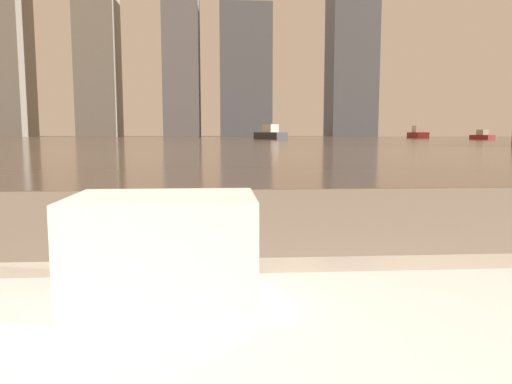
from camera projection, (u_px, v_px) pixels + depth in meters
The scene contains 8 objects.
towel_stack at pixel (164, 248), 0.76m from camera, with size 0.27×0.19×0.16m.
harbor_water at pixel (221, 140), 61.48m from camera, with size 180.00×110.00×0.01m.
harbor_boat_1 at pixel (418, 134), 78.61m from camera, with size 2.00×5.26×1.95m.
harbor_boat_2 at pixel (270, 134), 63.96m from camera, with size 4.09×5.25×1.90m.
harbor_boat_3 at pixel (482, 136), 61.08m from camera, with size 1.80×3.38×1.20m.
skyline_tower_1 at pixel (96, 1), 111.47m from camera, with size 8.90×8.98×60.26m.
skyline_tower_2 at pixel (182, 67), 114.46m from camera, with size 7.98×11.27×32.01m.
skyline_tower_3 at pixel (245, 73), 115.64m from camera, with size 11.63×12.62×29.34m.
Camera 1 is at (-0.06, 0.03, 0.80)m, focal length 35.00 mm.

